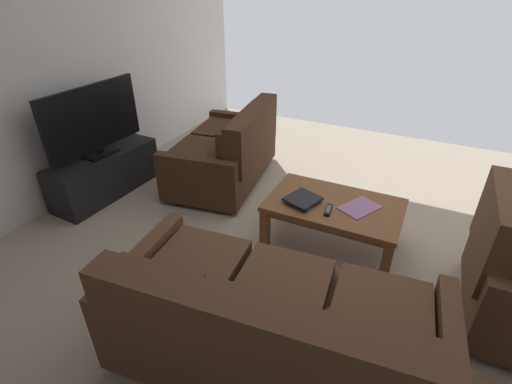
% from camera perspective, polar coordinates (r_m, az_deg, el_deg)
% --- Properties ---
extents(ground_plane, '(5.48, 5.62, 0.01)m').
position_cam_1_polar(ground_plane, '(3.31, 12.16, -8.20)').
color(ground_plane, tan).
extents(wall_right, '(0.12, 5.62, 2.59)m').
position_cam_1_polar(wall_right, '(4.18, -26.41, 17.53)').
color(wall_right, silver).
rests_on(wall_right, ground).
extents(sofa_main, '(1.88, 1.04, 0.84)m').
position_cam_1_polar(sofa_main, '(2.17, 2.25, -19.83)').
color(sofa_main, black).
rests_on(sofa_main, ground).
extents(loveseat_near, '(1.01, 1.48, 0.84)m').
position_cam_1_polar(loveseat_near, '(4.06, -4.17, 6.12)').
color(loveseat_near, black).
rests_on(loveseat_near, ground).
extents(coffee_table, '(1.06, 0.65, 0.41)m').
position_cam_1_polar(coffee_table, '(3.13, 11.66, -2.65)').
color(coffee_table, brown).
rests_on(coffee_table, ground).
extents(tv_stand, '(0.44, 1.16, 0.44)m').
position_cam_1_polar(tv_stand, '(4.17, -21.73, 2.55)').
color(tv_stand, black).
rests_on(tv_stand, ground).
extents(flat_tv, '(0.21, 1.07, 0.68)m').
position_cam_1_polar(flat_tv, '(3.95, -23.33, 9.92)').
color(flat_tv, black).
rests_on(flat_tv, tv_stand).
extents(book_stack, '(0.30, 0.31, 0.04)m').
position_cam_1_polar(book_stack, '(3.06, 7.10, -1.12)').
color(book_stack, '#385693').
rests_on(book_stack, coffee_table).
extents(tv_remote, '(0.06, 0.16, 0.02)m').
position_cam_1_polar(tv_remote, '(2.99, 10.84, -2.67)').
color(tv_remote, black).
rests_on(tv_remote, coffee_table).
extents(loose_magazine, '(0.33, 0.37, 0.01)m').
position_cam_1_polar(loose_magazine, '(3.08, 15.34, -2.25)').
color(loose_magazine, '#996699').
rests_on(loose_magazine, coffee_table).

